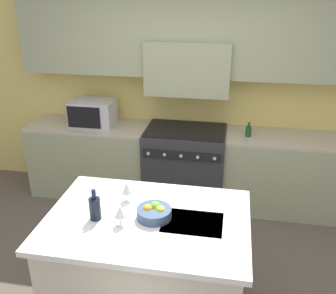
{
  "coord_description": "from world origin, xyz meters",
  "views": [
    {
      "loc": [
        0.52,
        -2.35,
        2.52
      ],
      "look_at": [
        -0.02,
        0.68,
        1.17
      ],
      "focal_mm": 40.0,
      "sensor_mm": 36.0,
      "label": 1
    }
  ],
  "objects": [
    {
      "name": "back_cabinetry",
      "position": [
        0.0,
        1.99,
        1.61
      ],
      "size": [
        10.0,
        0.46,
        2.7
      ],
      "color": "#DBC166",
      "rests_on": "ground_plane"
    },
    {
      "name": "wine_bottle",
      "position": [
        -0.42,
        -0.16,
        1.01
      ],
      "size": [
        0.09,
        0.09,
        0.24
      ],
      "color": "black",
      "rests_on": "kitchen_island"
    },
    {
      "name": "wine_glass_far",
      "position": [
        -0.26,
        0.13,
        1.03
      ],
      "size": [
        0.08,
        0.08,
        0.16
      ],
      "color": "white",
      "rests_on": "kitchen_island"
    },
    {
      "name": "kitchen_island",
      "position": [
        -0.04,
        -0.08,
        0.47
      ],
      "size": [
        1.51,
        1.06,
        0.92
      ],
      "color": "beige",
      "rests_on": "ground_plane"
    },
    {
      "name": "back_counter",
      "position": [
        -0.0,
        1.74,
        0.46
      ],
      "size": [
        3.89,
        0.62,
        0.92
      ],
      "color": "gray",
      "rests_on": "ground_plane"
    },
    {
      "name": "fruit_bowl",
      "position": [
        0.01,
        -0.06,
        0.97
      ],
      "size": [
        0.26,
        0.26,
        0.11
      ],
      "color": "#384C6B",
      "rests_on": "kitchen_island"
    },
    {
      "name": "microwave",
      "position": [
        -1.14,
        1.74,
        1.08
      ],
      "size": [
        0.52,
        0.37,
        0.31
      ],
      "color": "#B7B7BC",
      "rests_on": "back_counter"
    },
    {
      "name": "range_stove",
      "position": [
        0.0,
        1.72,
        0.48
      ],
      "size": [
        0.95,
        0.7,
        0.95
      ],
      "color": "#2D2D33",
      "rests_on": "ground_plane"
    },
    {
      "name": "wine_glass_near",
      "position": [
        -0.21,
        -0.2,
        1.03
      ],
      "size": [
        0.08,
        0.08,
        0.16
      ],
      "color": "white",
      "rests_on": "kitchen_island"
    },
    {
      "name": "oil_bottle_on_counter",
      "position": [
        0.72,
        1.69,
        0.99
      ],
      "size": [
        0.07,
        0.07,
        0.17
      ],
      "color": "#194723",
      "rests_on": "back_counter"
    }
  ]
}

